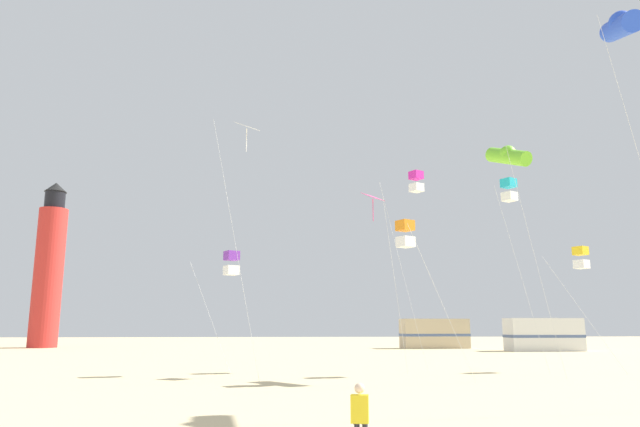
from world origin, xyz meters
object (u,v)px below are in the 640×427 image
rv_van_tan (434,334)px  kite_flyer_standing (360,412)px  kite_box_gold (581,258)px  rv_van_white (544,335)px  kite_box_magenta (416,182)px  kite_diamond_rainbow (374,203)px  kite_box_orange (405,234)px  kite_diamond_white (246,137)px  kite_box_cyan (509,190)px  kite_box_violet (231,263)px  kite_tube_lime (508,156)px  lighthouse_distant (49,269)px  kite_tube_blue (621,26)px

rv_van_tan → kite_flyer_standing: bearing=-110.7°
kite_box_gold → rv_van_white: (7.51, 21.00, -4.27)m
kite_box_magenta → rv_van_white: size_ratio=1.63×
kite_flyer_standing → kite_diamond_rainbow: bearing=-89.7°
kite_box_orange → kite_diamond_white: bearing=166.7°
kite_flyer_standing → rv_van_tan: (13.61, 44.47, 0.78)m
kite_box_cyan → kite_diamond_rainbow: (-6.92, -0.37, -0.86)m
kite_box_magenta → rv_van_tan: 28.37m
kite_flyer_standing → kite_box_orange: bearing=-95.8°
kite_flyer_standing → kite_box_violet: size_ratio=0.20×
kite_flyer_standing → kite_tube_lime: bearing=-112.3°
kite_box_magenta → kite_flyer_standing: bearing=-107.6°
rv_van_tan → kite_box_cyan: bearing=-101.0°
kite_diamond_rainbow → lighthouse_distant: (-27.80, 33.25, -0.20)m
kite_box_cyan → kite_box_orange: (-6.20, -3.75, -2.88)m
kite_diamond_rainbow → rv_van_tan: size_ratio=1.30×
lighthouse_distant → rv_van_white: (46.35, -10.65, -6.45)m
kite_box_magenta → rv_van_white: bearing=51.2°
kite_box_gold → rv_van_white: 22.71m
kite_flyer_standing → rv_van_white: size_ratio=0.18×
kite_tube_blue → kite_box_violet: (-13.33, 11.10, -6.74)m
kite_box_cyan → rv_van_white: size_ratio=1.47×
kite_box_magenta → rv_van_tan: (7.75, 25.92, -8.53)m
kite_diamond_white → rv_van_tan: bearing=61.4°
kite_box_violet → kite_diamond_white: (0.68, -2.40, 5.54)m
kite_box_orange → kite_diamond_rainbow: 4.01m
kite_box_cyan → lighthouse_distant: bearing=136.6°
kite_box_gold → rv_van_tan: 27.71m
kite_box_magenta → rv_van_white: 26.48m
kite_box_cyan → kite_tube_lime: size_ratio=0.89×
kite_box_gold → kite_box_magenta: (-8.18, 1.46, 4.26)m
kite_tube_blue → kite_box_gold: bearing=69.3°
kite_box_gold → rv_van_tan: bearing=90.9°
kite_box_orange → kite_tube_lime: (5.29, 1.45, 3.97)m
kite_tube_lime → rv_van_tan: kite_tube_lime is taller
kite_flyer_standing → kite_diamond_white: 17.32m
kite_box_violet → kite_box_cyan: size_ratio=0.60×
kite_tube_blue → kite_box_magenta: (-3.62, 13.52, -1.96)m
kite_box_violet → lighthouse_distant: 38.87m
kite_box_orange → kite_box_magenta: kite_box_magenta is taller
kite_box_cyan → kite_box_gold: (4.12, 1.23, -3.23)m
kite_diamond_white → kite_flyer_standing: bearing=-77.1°
kite_box_magenta → kite_diamond_white: bearing=-151.9°
kite_diamond_rainbow → kite_box_magenta: size_ratio=0.81×
kite_box_cyan → rv_van_tan: (3.69, 28.61, -7.51)m
kite_box_magenta → kite_box_orange: bearing=-108.4°
kite_box_magenta → kite_box_violet: bearing=-166.0°
kite_tube_lime → kite_tube_blue: bearing=-86.8°
kite_diamond_white → rv_van_tan: size_ratio=1.73×
kite_box_orange → kite_tube_blue: bearing=-50.9°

